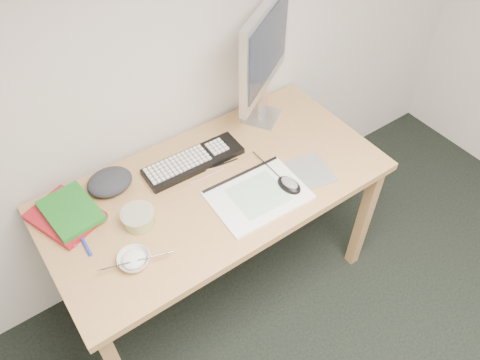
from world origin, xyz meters
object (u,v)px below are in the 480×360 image
at_px(sketchpad, 258,195).
at_px(rice_bowl, 134,260).
at_px(desk, 217,197).
at_px(keyboard, 194,161).
at_px(monitor, 265,51).

relative_size(sketchpad, rice_bowl, 3.26).
height_order(desk, sketchpad, sketchpad).
bearing_deg(keyboard, rice_bowl, -143.06).
distance_m(monitor, rice_bowl, 0.99).
bearing_deg(rice_bowl, desk, 18.73).
xyz_separation_m(desk, sketchpad, (0.10, -0.15, 0.09)).
height_order(sketchpad, rice_bowl, rice_bowl).
xyz_separation_m(sketchpad, monitor, (0.31, 0.38, 0.35)).
relative_size(desk, sketchpad, 3.73).
relative_size(sketchpad, keyboard, 0.87).
bearing_deg(sketchpad, monitor, 53.42).
distance_m(keyboard, monitor, 0.55).
xyz_separation_m(monitor, rice_bowl, (-0.85, -0.38, -0.33)).
xyz_separation_m(keyboard, rice_bowl, (-0.43, -0.30, 0.01)).
xyz_separation_m(desk, rice_bowl, (-0.44, -0.15, 0.10)).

